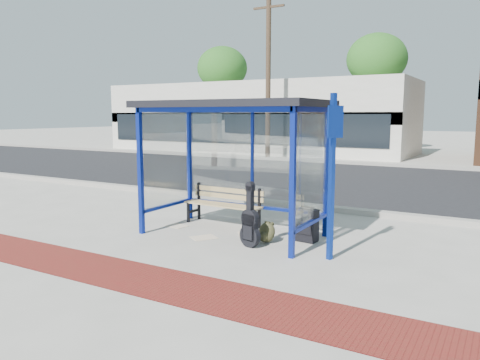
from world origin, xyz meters
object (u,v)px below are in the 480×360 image
Objects in this scene: guitar_bag at (250,225)px; backpack at (266,233)px; suitcase at (307,225)px; bench at (224,203)px.

backpack is (0.12, 0.36, -0.20)m from guitar_bag.
suitcase is at bearing 61.20° from guitar_bag.
suitcase is at bearing -8.16° from bench.
guitar_bag is (1.21, -1.15, -0.06)m from bench.
guitar_bag reaches higher than bench.
guitar_bag is at bearing -40.78° from bench.
bench is 1.56m from backpack.
bench is 4.59× the size of backpack.
suitcase is (1.90, -0.36, -0.15)m from bench.
bench reaches higher than backpack.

